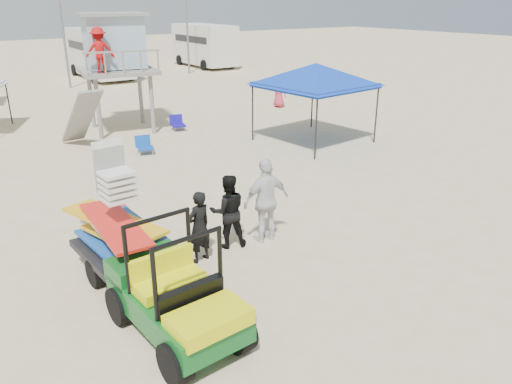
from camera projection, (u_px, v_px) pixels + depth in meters
ground at (331, 321)px, 8.55m from camera, size 140.00×140.00×0.00m
utility_cart at (175, 289)px, 7.83m from camera, size 1.45×2.63×1.94m
surf_trailer at (122, 230)px, 9.60m from camera, size 1.59×2.72×2.43m
man_left at (199, 227)px, 10.25m from camera, size 0.63×0.49×1.55m
man_mid at (228, 211)px, 10.86m from camera, size 0.98×0.87×1.67m
man_right at (266, 201)px, 11.07m from camera, size 1.16×0.53×1.94m
lifeguard_tower at (112, 46)px, 19.75m from camera, size 3.28×3.28×4.55m
canopy_blue at (316, 67)px, 18.29m from camera, size 3.82×3.82×3.36m
beach_chair_b at (144, 145)px, 17.69m from camera, size 0.66×0.71×0.64m
beach_chair_c at (177, 123)px, 20.85m from camera, size 0.64×0.68×0.64m
rv_mid_right at (100, 51)px, 34.12m from camera, size 2.64×7.00×3.25m
rv_far_right at (204, 44)px, 40.02m from camera, size 2.64×6.60×3.25m
light_pole_left at (62, 20)px, 29.44m from camera, size 0.14×0.14×8.00m
light_pole_right at (187, 16)px, 35.34m from camera, size 0.14×0.14×8.00m
distant_beachgoers at (25, 119)px, 19.07m from camera, size 18.46×1.38×1.73m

